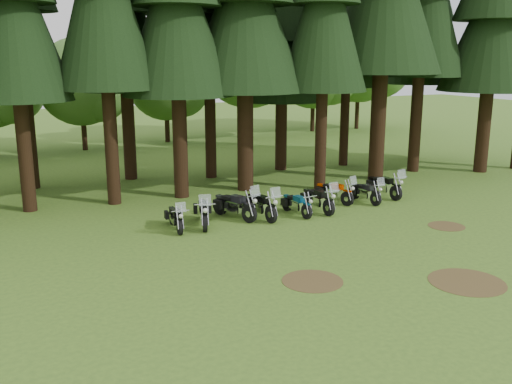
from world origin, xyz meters
TOP-DOWN VIEW (x-y plane):
  - ground at (0.00, 0.00)m, footprint 120.00×120.00m
  - pine_back_4 at (4.04, 13.25)m, footprint 4.94×4.94m
  - decid_3 at (-4.71, 25.13)m, footprint 6.12×5.95m
  - decid_4 at (1.58, 26.32)m, footprint 5.93×5.76m
  - decid_5 at (8.29, 25.71)m, footprint 8.45×8.21m
  - decid_6 at (14.85, 27.01)m, footprint 7.06×6.86m
  - decid_7 at (19.46, 26.83)m, footprint 8.44×8.20m
  - dirt_patch_0 at (-3.00, -2.00)m, footprint 1.80×1.80m
  - dirt_patch_1 at (4.50, 0.50)m, footprint 1.40×1.40m
  - dirt_patch_2 at (1.00, -4.00)m, footprint 2.20×2.20m
  - motorcycle_0 at (-5.03, 4.59)m, footprint 0.48×2.06m
  - motorcycle_1 at (-3.91, 4.62)m, footprint 0.97×2.36m
  - motorcycle_2 at (-2.44, 4.99)m, footprint 1.14×2.39m
  - motorcycle_3 at (-1.47, 4.61)m, footprint 0.55×2.38m
  - motorcycle_4 at (0.08, 4.41)m, footprint 0.36×2.03m
  - motorcycle_5 at (1.16, 4.50)m, footprint 0.45×2.33m
  - motorcycle_6 at (2.57, 5.43)m, footprint 0.92×2.15m
  - motorcycle_7 at (3.87, 4.89)m, footprint 0.46×2.09m
  - motorcycle_8 at (5.27, 5.36)m, footprint 0.50×2.36m

SIDE VIEW (x-z plane):
  - ground at x=0.00m, z-range 0.00..0.00m
  - dirt_patch_0 at x=-3.00m, z-range 0.00..0.01m
  - dirt_patch_1 at x=4.50m, z-range 0.00..0.01m
  - dirt_patch_2 at x=1.00m, z-range 0.00..0.01m
  - motorcycle_4 at x=0.08m, z-range 0.01..0.83m
  - motorcycle_0 at x=-5.03m, z-range -0.21..1.08m
  - motorcycle_7 at x=3.87m, z-range -0.22..1.10m
  - motorcycle_6 at x=2.57m, z-range -0.23..1.15m
  - motorcycle_5 at x=1.16m, z-range -0.24..1.22m
  - motorcycle_8 at x=5.27m, z-range -0.25..1.24m
  - motorcycle_3 at x=-1.47m, z-range -0.25..1.25m
  - motorcycle_1 at x=-3.91m, z-range -0.25..1.25m
  - motorcycle_2 at x=-2.44m, z-range -0.26..1.29m
  - decid_4 at x=1.58m, z-range 0.67..8.07m
  - decid_3 at x=-4.71m, z-range 0.69..8.34m
  - decid_6 at x=14.85m, z-range 0.79..9.61m
  - decid_7 at x=19.46m, z-range 0.95..11.50m
  - decid_5 at x=8.29m, z-range 0.95..11.51m
  - pine_back_4 at x=4.04m, z-range 1.36..15.14m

